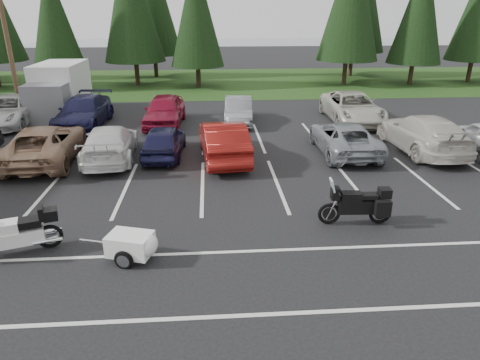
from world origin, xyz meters
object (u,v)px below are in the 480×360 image
car_near_2 (45,144)px  car_near_3 (110,143)px  adventure_motorcycle (356,201)px  box_truck (57,91)px  cargo_trailer (131,247)px  car_near_7 (423,133)px  car_near_6 (344,138)px  touring_motorcycle (10,229)px  car_near_5 (223,140)px  car_far_3 (238,110)px  car_far_4 (352,107)px  car_near_4 (164,141)px  car_far_1 (84,112)px  utility_pole (6,32)px  car_far_2 (165,110)px  car_far_0 (9,110)px

car_near_2 → car_near_3: 2.61m
adventure_motorcycle → box_truck: bearing=134.2°
car_near_3 → cargo_trailer: bearing=100.5°
car_near_7 → adventure_motorcycle: (-5.15, -6.58, -0.08)m
car_near_6 → adventure_motorcycle: adventure_motorcycle is taller
car_near_6 → touring_motorcycle: touring_motorcycle is taller
car_near_5 → car_far_3: 6.12m
car_near_6 → car_far_4: bearing=-110.7°
car_near_3 → cargo_trailer: size_ratio=3.15×
car_far_3 → cargo_trailer: 14.10m
car_near_4 → cargo_trailer: (-0.08, -8.16, -0.31)m
car_near_2 → car_far_1: 5.64m
car_near_3 → touring_motorcycle: (-0.93, -7.42, 0.02)m
utility_pole → car_near_2: utility_pole is taller
car_near_2 → cargo_trailer: size_ratio=3.49×
box_truck → adventure_motorcycle: size_ratio=2.35×
cargo_trailer → car_far_2: bearing=108.2°
car_near_7 → cargo_trailer: car_near_7 is taller
adventure_motorcycle → car_far_4: bearing=75.4°
car_near_3 → car_near_5: size_ratio=1.00×
car_near_3 → car_far_0: 9.09m
car_near_4 → car_far_0: car_far_0 is taller
touring_motorcycle → box_truck: bearing=84.8°
car_near_7 → adventure_motorcycle: bearing=50.2°
car_near_7 → cargo_trailer: bearing=33.6°
car_near_5 → cargo_trailer: car_near_5 is taller
cargo_trailer → adventure_motorcycle: bearing=30.1°
car_far_0 → car_far_4: (18.68, -0.60, 0.01)m
box_truck → car_near_7: bearing=-24.0°
car_near_5 → car_near_4: bearing=-18.0°
car_far_3 → touring_motorcycle: (-6.68, -13.17, 0.05)m
cargo_trailer → car_near_2: bearing=137.8°
car_near_5 → car_near_6: size_ratio=1.00×
car_near_6 → car_near_7: 3.51m
car_near_3 → car_far_3: car_near_3 is taller
car_near_4 → car_far_3: (3.55, 5.46, 0.01)m
car_near_5 → car_near_7: size_ratio=0.88×
car_near_5 → car_far_2: same height
cargo_trailer → adventure_motorcycle: 6.40m
cargo_trailer → car_near_6: bearing=62.3°
car_near_2 → car_near_4: bearing=-179.8°
car_near_5 → car_far_4: 9.44m
car_near_7 → car_near_4: bearing=-2.3°
car_far_2 → touring_motorcycle: car_far_2 is taller
car_near_3 → car_far_2: bearing=-112.2°
car_near_3 → car_near_7: car_near_7 is taller
utility_pole → cargo_trailer: size_ratio=5.78×
car_far_4 → adventure_motorcycle: 12.58m
car_near_5 → car_far_0: size_ratio=0.87×
box_truck → touring_motorcycle: size_ratio=2.11×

